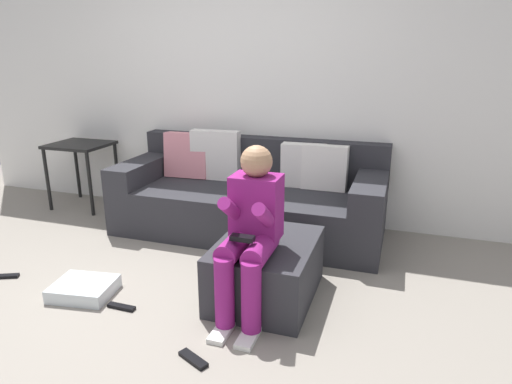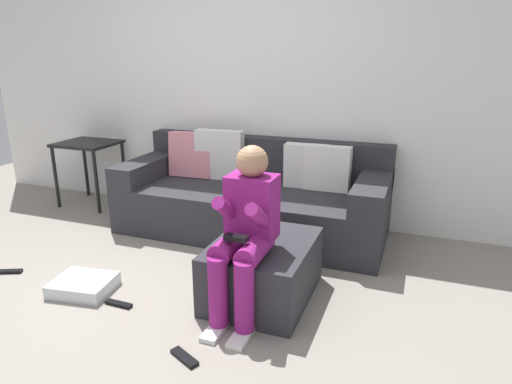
% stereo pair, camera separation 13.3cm
% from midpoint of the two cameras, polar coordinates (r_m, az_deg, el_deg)
% --- Properties ---
extents(ground_plane, '(8.15, 8.15, 0.00)m').
position_cam_midpoint_polar(ground_plane, '(3.11, -16.53, -14.47)').
color(ground_plane, gray).
extents(wall_back, '(6.27, 0.10, 2.60)m').
position_cam_midpoint_polar(wall_back, '(4.47, -2.82, 13.49)').
color(wall_back, white).
rests_on(wall_back, ground_plane).
extents(couch_sectional, '(2.39, 0.95, 0.89)m').
position_cam_midpoint_polar(couch_sectional, '(4.15, -1.68, -0.74)').
color(couch_sectional, '#2D2D33').
rests_on(couch_sectional, ground_plane).
extents(ottoman, '(0.63, 0.81, 0.40)m').
position_cam_midpoint_polar(ottoman, '(3.08, 0.07, -9.74)').
color(ottoman, '#2D2D33').
rests_on(ottoman, ground_plane).
extents(person_seated, '(0.31, 0.62, 1.06)m').
position_cam_midpoint_polar(person_seated, '(2.75, -2.11, -4.68)').
color(person_seated, '#8C1E72').
rests_on(person_seated, ground_plane).
extents(storage_bin, '(0.44, 0.38, 0.09)m').
position_cam_midpoint_polar(storage_bin, '(3.40, -21.93, -11.24)').
color(storage_bin, silver).
rests_on(storage_bin, ground_plane).
extents(side_table, '(0.59, 0.52, 0.68)m').
position_cam_midpoint_polar(side_table, '(5.11, -21.93, 4.52)').
color(side_table, black).
rests_on(side_table, ground_plane).
extents(remote_near_ottoman, '(0.20, 0.13, 0.02)m').
position_cam_midpoint_polar(remote_near_ottoman, '(2.63, -9.44, -20.06)').
color(remote_near_ottoman, black).
rests_on(remote_near_ottoman, ground_plane).
extents(remote_by_storage_bin, '(0.19, 0.05, 0.02)m').
position_cam_midpoint_polar(remote_by_storage_bin, '(3.18, -17.78, -13.63)').
color(remote_by_storage_bin, black).
rests_on(remote_by_storage_bin, ground_plane).
extents(remote_under_side_table, '(0.18, 0.12, 0.02)m').
position_cam_midpoint_polar(remote_under_side_table, '(3.90, -29.86, -9.19)').
color(remote_under_side_table, black).
rests_on(remote_under_side_table, ground_plane).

